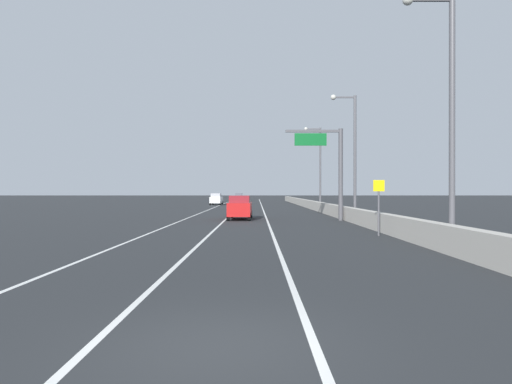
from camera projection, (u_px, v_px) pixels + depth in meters
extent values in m
plane|color=#26282B|center=(252.00, 206.00, 70.68)|extent=(320.00, 320.00, 0.00)
cube|color=silver|center=(213.00, 208.00, 61.67)|extent=(0.16, 130.00, 0.00)
cube|color=silver|center=(237.00, 208.00, 61.68)|extent=(0.16, 130.00, 0.00)
cube|color=silver|center=(262.00, 208.00, 61.69)|extent=(0.16, 130.00, 0.00)
cube|color=#B2ADA3|center=(324.00, 208.00, 46.70)|extent=(0.60, 120.00, 1.10)
cylinder|color=#47474C|center=(340.00, 175.00, 35.06)|extent=(0.36, 0.36, 7.50)
cube|color=#47474C|center=(312.00, 131.00, 35.05)|extent=(4.50, 0.20, 0.20)
cube|color=#0C5923|center=(310.00, 139.00, 34.93)|extent=(2.60, 0.10, 1.00)
cylinder|color=#4C4C51|center=(378.00, 214.00, 23.16)|extent=(0.10, 0.10, 2.40)
cube|color=yellow|center=(378.00, 186.00, 23.11)|extent=(0.60, 0.04, 0.60)
cylinder|color=#4C4C51|center=(451.00, 123.00, 17.47)|extent=(0.24, 0.24, 10.33)
cube|color=#4C4C51|center=(429.00, 0.00, 17.45)|extent=(1.80, 0.12, 0.12)
sphere|color=beige|center=(407.00, 0.00, 17.45)|extent=(0.44, 0.44, 0.44)
cylinder|color=#4C4C51|center=(354.00, 158.00, 35.62)|extent=(0.24, 0.24, 10.33)
cube|color=#4C4C51|center=(343.00, 97.00, 35.61)|extent=(1.80, 0.12, 0.12)
sphere|color=beige|center=(332.00, 97.00, 35.60)|extent=(0.44, 0.44, 0.44)
cylinder|color=#4C4C51|center=(319.00, 169.00, 53.77)|extent=(0.24, 0.24, 10.33)
cube|color=#4C4C51|center=(312.00, 129.00, 53.76)|extent=(1.80, 0.12, 0.12)
sphere|color=beige|center=(305.00, 129.00, 53.75)|extent=(0.44, 0.44, 0.44)
cube|color=white|center=(215.00, 200.00, 74.55)|extent=(1.92, 4.69, 1.07)
cube|color=#96969E|center=(215.00, 195.00, 74.08)|extent=(1.65, 2.12, 0.60)
cylinder|color=black|center=(212.00, 203.00, 76.44)|extent=(0.23, 0.68, 0.68)
cylinder|color=black|center=(221.00, 203.00, 76.41)|extent=(0.23, 0.68, 0.68)
cylinder|color=black|center=(209.00, 203.00, 72.69)|extent=(0.23, 0.68, 0.68)
cylinder|color=black|center=(219.00, 203.00, 72.66)|extent=(0.23, 0.68, 0.68)
cube|color=slate|center=(238.00, 198.00, 101.43)|extent=(1.91, 4.66, 0.97)
cube|color=#4D505A|center=(238.00, 194.00, 100.97)|extent=(1.66, 2.11, 0.60)
cylinder|color=black|center=(235.00, 200.00, 103.31)|extent=(0.23, 0.68, 0.68)
cylinder|color=black|center=(242.00, 200.00, 103.29)|extent=(0.23, 0.68, 0.68)
cylinder|color=black|center=(234.00, 200.00, 99.58)|extent=(0.23, 0.68, 0.68)
cylinder|color=black|center=(241.00, 200.00, 99.56)|extent=(0.23, 0.68, 0.68)
cube|color=red|center=(239.00, 209.00, 36.52)|extent=(1.98, 4.76, 1.09)
cube|color=maroon|center=(239.00, 199.00, 36.05)|extent=(1.70, 2.16, 0.60)
cylinder|color=black|center=(231.00, 214.00, 38.45)|extent=(0.23, 0.68, 0.68)
cylinder|color=black|center=(250.00, 214.00, 38.42)|extent=(0.23, 0.68, 0.68)
cylinder|color=black|center=(227.00, 217.00, 34.63)|extent=(0.23, 0.68, 0.68)
cylinder|color=black|center=(249.00, 217.00, 34.60)|extent=(0.23, 0.68, 0.68)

